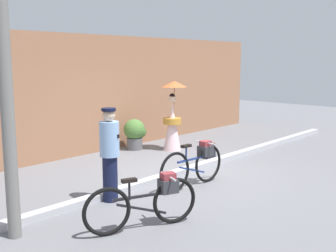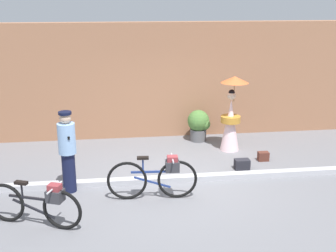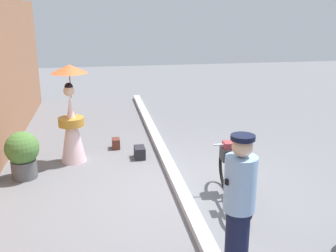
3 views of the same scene
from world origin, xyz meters
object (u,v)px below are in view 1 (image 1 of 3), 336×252
(person_with_parasol, at_px, (173,118))
(backpack_on_pavement, at_px, (210,147))
(utility_pole, at_px, (4,64))
(bicycle_near_officer, at_px, (147,201))
(backpack_spare, at_px, (209,153))
(bicycle_far_side, at_px, (195,163))
(potted_plant_by_door, at_px, (135,133))
(person_officer, at_px, (110,152))

(person_with_parasol, height_order, backpack_on_pavement, person_with_parasol)
(backpack_on_pavement, relative_size, utility_pole, 0.05)
(bicycle_near_officer, relative_size, backpack_on_pavement, 6.68)
(person_with_parasol, xyz_separation_m, backpack_spare, (-0.07, -1.29, -0.77))
(person_with_parasol, bearing_deg, backpack_on_pavement, -55.59)
(backpack_on_pavement, bearing_deg, bicycle_far_side, -148.84)
(person_with_parasol, relative_size, backpack_on_pavement, 7.58)
(bicycle_far_side, relative_size, backpack_spare, 5.19)
(potted_plant_by_door, height_order, backpack_spare, potted_plant_by_door)
(bicycle_far_side, bearing_deg, bicycle_near_officer, -159.44)
(bicycle_far_side, height_order, person_officer, person_officer)
(bicycle_near_officer, xyz_separation_m, utility_pole, (-1.47, 1.15, 1.98))
(person_officer, relative_size, backpack_on_pavement, 6.59)
(bicycle_far_side, distance_m, utility_pole, 4.05)
(backpack_on_pavement, bearing_deg, bicycle_near_officer, -153.19)
(bicycle_near_officer, distance_m, person_with_parasol, 5.34)
(bicycle_near_officer, distance_m, backpack_on_pavement, 5.37)
(person_officer, bearing_deg, bicycle_near_officer, -106.77)
(person_with_parasol, relative_size, utility_pole, 0.39)
(bicycle_near_officer, bearing_deg, backpack_spare, 25.58)
(potted_plant_by_door, bearing_deg, bicycle_near_officer, -131.16)
(backpack_on_pavement, bearing_deg, potted_plant_by_door, 126.40)
(utility_pole, bearing_deg, backpack_spare, 8.44)
(person_officer, height_order, backpack_spare, person_officer)
(bicycle_near_officer, bearing_deg, person_with_parasol, 37.86)
(potted_plant_by_door, distance_m, utility_pole, 6.13)
(person_with_parasol, xyz_separation_m, utility_pole, (-5.67, -2.12, 1.51))
(bicycle_far_side, xyz_separation_m, backpack_spare, (2.06, 1.20, -0.33))
(bicycle_near_officer, bearing_deg, potted_plant_by_door, 48.84)
(bicycle_near_officer, relative_size, person_officer, 1.01)
(bicycle_near_officer, bearing_deg, person_officer, 73.23)
(bicycle_far_side, xyz_separation_m, utility_pole, (-3.53, 0.37, 1.95))
(bicycle_near_officer, relative_size, bicycle_far_side, 0.96)
(person_with_parasol, distance_m, backpack_on_pavement, 1.29)
(person_officer, height_order, backpack_on_pavement, person_officer)
(potted_plant_by_door, bearing_deg, backpack_spare, -74.75)
(person_officer, height_order, person_with_parasol, person_with_parasol)
(person_with_parasol, bearing_deg, backpack_spare, -93.05)
(potted_plant_by_door, relative_size, backpack_on_pavement, 3.40)
(backpack_spare, height_order, utility_pole, utility_pole)
(person_with_parasol, distance_m, utility_pole, 6.24)
(potted_plant_by_door, bearing_deg, utility_pole, -149.80)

